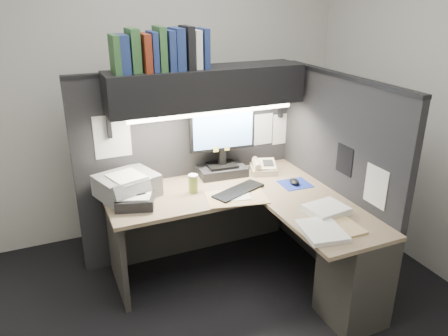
{
  "coord_description": "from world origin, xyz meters",
  "views": [
    {
      "loc": [
        -1.08,
        -2.38,
        2.18
      ],
      "look_at": [
        0.17,
        0.51,
        0.91
      ],
      "focal_mm": 35.0,
      "sensor_mm": 36.0,
      "label": 1
    }
  ],
  "objects_px": {
    "desk": "(283,245)",
    "notebook_stack": "(135,201)",
    "overhead_shelf": "(206,87)",
    "telephone": "(263,168)",
    "monitor": "(222,149)",
    "keyboard": "(238,191)",
    "printer": "(127,185)",
    "coffee_cup": "(193,184)"
  },
  "relations": [
    {
      "from": "overhead_shelf",
      "to": "telephone",
      "type": "distance_m",
      "value": 0.88
    },
    {
      "from": "overhead_shelf",
      "to": "monitor",
      "type": "relative_size",
      "value": 2.6
    },
    {
      "from": "keyboard",
      "to": "coffee_cup",
      "type": "distance_m",
      "value": 0.36
    },
    {
      "from": "desk",
      "to": "coffee_cup",
      "type": "relative_size",
      "value": 12.42
    },
    {
      "from": "desk",
      "to": "coffee_cup",
      "type": "bearing_deg",
      "value": 132.38
    },
    {
      "from": "keyboard",
      "to": "printer",
      "type": "distance_m",
      "value": 0.86
    },
    {
      "from": "desk",
      "to": "monitor",
      "type": "relative_size",
      "value": 2.85
    },
    {
      "from": "overhead_shelf",
      "to": "keyboard",
      "type": "height_order",
      "value": "overhead_shelf"
    },
    {
      "from": "overhead_shelf",
      "to": "notebook_stack",
      "type": "bearing_deg",
      "value": -158.41
    },
    {
      "from": "monitor",
      "to": "telephone",
      "type": "bearing_deg",
      "value": -8.47
    },
    {
      "from": "telephone",
      "to": "printer",
      "type": "bearing_deg",
      "value": -160.97
    },
    {
      "from": "monitor",
      "to": "printer",
      "type": "xyz_separation_m",
      "value": [
        -0.82,
        -0.08,
        -0.15
      ]
    },
    {
      "from": "telephone",
      "to": "monitor",
      "type": "bearing_deg",
      "value": -173.79
    },
    {
      "from": "overhead_shelf",
      "to": "coffee_cup",
      "type": "xyz_separation_m",
      "value": [
        -0.2,
        -0.2,
        -0.7
      ]
    },
    {
      "from": "overhead_shelf",
      "to": "monitor",
      "type": "bearing_deg",
      "value": 9.61
    },
    {
      "from": "telephone",
      "to": "notebook_stack",
      "type": "xyz_separation_m",
      "value": [
        -1.17,
        -0.21,
        -0.0
      ]
    },
    {
      "from": "overhead_shelf",
      "to": "keyboard",
      "type": "distance_m",
      "value": 0.84
    },
    {
      "from": "overhead_shelf",
      "to": "notebook_stack",
      "type": "distance_m",
      "value": 1.03
    },
    {
      "from": "overhead_shelf",
      "to": "notebook_stack",
      "type": "xyz_separation_m",
      "value": [
        -0.67,
        -0.27,
        -0.73
      ]
    },
    {
      "from": "telephone",
      "to": "coffee_cup",
      "type": "distance_m",
      "value": 0.71
    },
    {
      "from": "notebook_stack",
      "to": "coffee_cup",
      "type": "bearing_deg",
      "value": 7.61
    },
    {
      "from": "monitor",
      "to": "coffee_cup",
      "type": "xyz_separation_m",
      "value": [
        -0.34,
        -0.23,
        -0.17
      ]
    },
    {
      "from": "printer",
      "to": "notebook_stack",
      "type": "height_order",
      "value": "printer"
    },
    {
      "from": "desk",
      "to": "notebook_stack",
      "type": "relative_size",
      "value": 6.35
    },
    {
      "from": "overhead_shelf",
      "to": "notebook_stack",
      "type": "relative_size",
      "value": 5.79
    },
    {
      "from": "desk",
      "to": "telephone",
      "type": "distance_m",
      "value": 0.79
    },
    {
      "from": "desk",
      "to": "monitor",
      "type": "height_order",
      "value": "monitor"
    },
    {
      "from": "monitor",
      "to": "printer",
      "type": "height_order",
      "value": "monitor"
    },
    {
      "from": "notebook_stack",
      "to": "keyboard",
      "type": "bearing_deg",
      "value": -5.77
    },
    {
      "from": "telephone",
      "to": "overhead_shelf",
      "type": "bearing_deg",
      "value": -167.39
    },
    {
      "from": "keyboard",
      "to": "coffee_cup",
      "type": "relative_size",
      "value": 3.3
    },
    {
      "from": "desk",
      "to": "printer",
      "type": "distance_m",
      "value": 1.26
    },
    {
      "from": "desk",
      "to": "notebook_stack",
      "type": "xyz_separation_m",
      "value": [
        -0.97,
        0.49,
        0.33
      ]
    },
    {
      "from": "notebook_stack",
      "to": "desk",
      "type": "bearing_deg",
      "value": -26.58
    },
    {
      "from": "telephone",
      "to": "desk",
      "type": "bearing_deg",
      "value": -86.45
    },
    {
      "from": "keyboard",
      "to": "printer",
      "type": "height_order",
      "value": "printer"
    },
    {
      "from": "monitor",
      "to": "notebook_stack",
      "type": "distance_m",
      "value": 0.89
    },
    {
      "from": "desk",
      "to": "keyboard",
      "type": "xyz_separation_m",
      "value": [
        -0.18,
        0.41,
        0.3
      ]
    },
    {
      "from": "desk",
      "to": "overhead_shelf",
      "type": "height_order",
      "value": "overhead_shelf"
    },
    {
      "from": "telephone",
      "to": "coffee_cup",
      "type": "xyz_separation_m",
      "value": [
        -0.69,
        -0.15,
        0.03
      ]
    },
    {
      "from": "printer",
      "to": "notebook_stack",
      "type": "bearing_deg",
      "value": -105.57
    },
    {
      "from": "desk",
      "to": "notebook_stack",
      "type": "distance_m",
      "value": 1.14
    }
  ]
}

